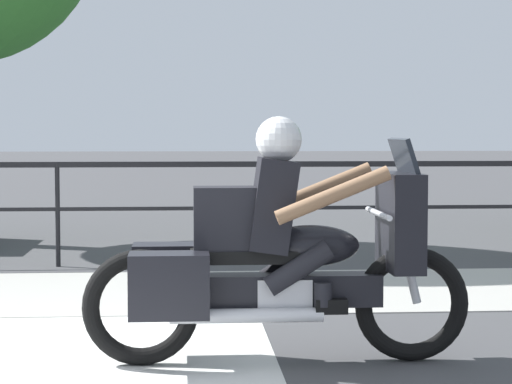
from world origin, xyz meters
name	(u,v)px	position (x,y,z in m)	size (l,w,h in m)	color
sidewalk_band	(34,293)	(0.00, 3.40, 0.01)	(44.00, 2.40, 0.01)	#A8A59E
fence_railing	(57,184)	(0.00, 5.14, 0.89)	(36.00, 0.05, 1.12)	black
motorcycle	(276,255)	(1.92, 0.58, 0.68)	(2.44, 0.76, 1.55)	black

